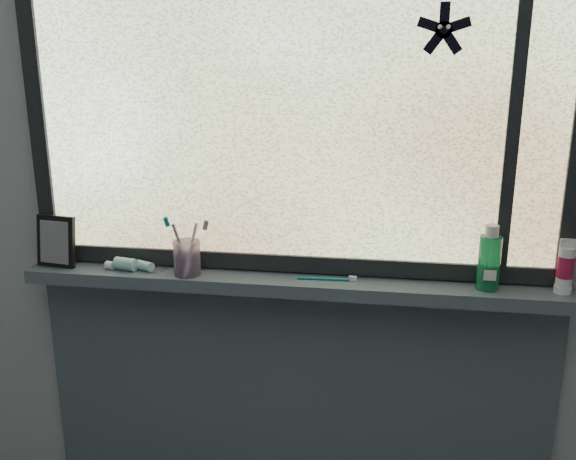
% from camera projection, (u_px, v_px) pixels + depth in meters
% --- Properties ---
extents(wall_back, '(3.00, 0.01, 2.50)m').
position_uv_depth(wall_back, '(294.00, 196.00, 1.90)').
color(wall_back, '#9EA3A8').
rests_on(wall_back, ground).
extents(windowsill, '(1.62, 0.14, 0.04)m').
position_uv_depth(windowsill, '(290.00, 284.00, 1.90)').
color(windowsill, '#44505A').
rests_on(windowsill, wall_back).
extents(sill_apron, '(1.62, 0.02, 0.98)m').
position_uv_depth(sill_apron, '(293.00, 423.00, 2.10)').
color(sill_apron, '#44505A').
rests_on(sill_apron, floor).
extents(window_pane, '(1.50, 0.01, 1.00)m').
position_uv_depth(window_pane, '(293.00, 101.00, 1.80)').
color(window_pane, silver).
rests_on(window_pane, wall_back).
extents(frame_bottom, '(1.60, 0.03, 0.05)m').
position_uv_depth(frame_bottom, '(293.00, 263.00, 1.93)').
color(frame_bottom, black).
rests_on(frame_bottom, windowsill).
extents(frame_left, '(0.05, 0.03, 1.10)m').
position_uv_depth(frame_left, '(36.00, 98.00, 1.91)').
color(frame_left, black).
rests_on(frame_left, wall_back).
extents(frame_mullion, '(0.03, 0.03, 1.00)m').
position_uv_depth(frame_mullion, '(515.00, 104.00, 1.71)').
color(frame_mullion, black).
rests_on(frame_mullion, wall_back).
extents(starfish_sticker, '(0.15, 0.02, 0.15)m').
position_uv_depth(starfish_sticker, '(444.00, 30.00, 1.68)').
color(starfish_sticker, black).
rests_on(starfish_sticker, window_pane).
extents(vanity_mirror, '(0.13, 0.08, 0.16)m').
position_uv_depth(vanity_mirror, '(56.00, 241.00, 1.97)').
color(vanity_mirror, black).
rests_on(vanity_mirror, windowsill).
extents(toothpaste_tube, '(0.22, 0.11, 0.04)m').
position_uv_depth(toothpaste_tube, '(133.00, 264.00, 1.95)').
color(toothpaste_tube, white).
rests_on(toothpaste_tube, windowsill).
extents(toothbrush_cup, '(0.10, 0.10, 0.10)m').
position_uv_depth(toothbrush_cup, '(187.00, 258.00, 1.91)').
color(toothbrush_cup, '#AE8CBA').
rests_on(toothbrush_cup, windowsill).
extents(toothbrush_lying, '(0.19, 0.03, 0.01)m').
position_uv_depth(toothbrush_lying, '(323.00, 278.00, 1.87)').
color(toothbrush_lying, '#0E7D7F').
rests_on(toothbrush_lying, windowsill).
extents(mouthwash_bottle, '(0.07, 0.07, 0.15)m').
position_uv_depth(mouthwash_bottle, '(490.00, 257.00, 1.78)').
color(mouthwash_bottle, '#1B9053').
rests_on(mouthwash_bottle, windowsill).
extents(cream_tube, '(0.05, 0.05, 0.11)m').
position_uv_depth(cream_tube, '(566.00, 264.00, 1.76)').
color(cream_tube, silver).
rests_on(cream_tube, windowsill).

